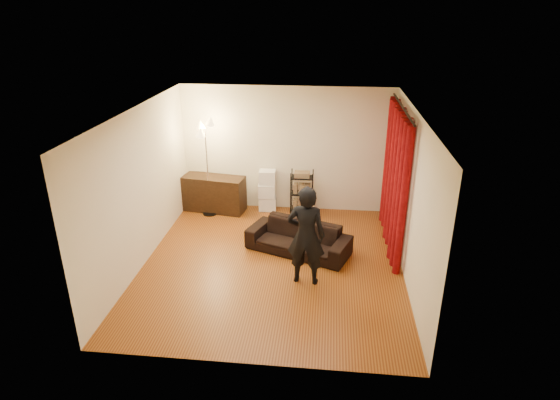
# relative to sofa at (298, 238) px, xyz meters

# --- Properties ---
(floor) EXTENTS (5.00, 5.00, 0.00)m
(floor) POSITION_rel_sofa_xyz_m (-0.42, -0.50, -0.27)
(floor) COLOR #914E19
(floor) RESTS_ON ground
(ceiling) EXTENTS (5.00, 5.00, 0.00)m
(ceiling) POSITION_rel_sofa_xyz_m (-0.42, -0.50, 2.43)
(ceiling) COLOR white
(ceiling) RESTS_ON ground
(wall_back) EXTENTS (5.00, 0.00, 5.00)m
(wall_back) POSITION_rel_sofa_xyz_m (-0.42, 2.00, 1.08)
(wall_back) COLOR #EEE4C6
(wall_back) RESTS_ON ground
(wall_front) EXTENTS (5.00, 0.00, 5.00)m
(wall_front) POSITION_rel_sofa_xyz_m (-0.42, -3.00, 1.08)
(wall_front) COLOR #EEE4C6
(wall_front) RESTS_ON ground
(wall_left) EXTENTS (0.00, 5.00, 5.00)m
(wall_left) POSITION_rel_sofa_xyz_m (-2.67, -0.50, 1.08)
(wall_left) COLOR #EEE4C6
(wall_left) RESTS_ON ground
(wall_right) EXTENTS (0.00, 5.00, 5.00)m
(wall_right) POSITION_rel_sofa_xyz_m (1.83, -0.50, 1.08)
(wall_right) COLOR #EEE4C6
(wall_right) RESTS_ON ground
(curtain_rod) EXTENTS (0.04, 2.65, 0.04)m
(curtain_rod) POSITION_rel_sofa_xyz_m (1.73, 0.63, 2.31)
(curtain_rod) COLOR black
(curtain_rod) RESTS_ON wall_right
(curtain) EXTENTS (0.22, 2.65, 2.55)m
(curtain) POSITION_rel_sofa_xyz_m (1.71, 0.63, 1.00)
(curtain) COLOR maroon
(curtain) RESTS_ON ground
(sofa) EXTENTS (2.01, 1.35, 0.55)m
(sofa) POSITION_rel_sofa_xyz_m (0.00, 0.00, 0.00)
(sofa) COLOR black
(sofa) RESTS_ON ground
(person) EXTENTS (0.65, 0.46, 1.68)m
(person) POSITION_rel_sofa_xyz_m (0.18, -0.99, 0.56)
(person) COLOR black
(person) RESTS_ON ground
(media_cabinet) EXTENTS (1.40, 0.70, 0.78)m
(media_cabinet) POSITION_rel_sofa_xyz_m (-1.98, 1.69, 0.12)
(media_cabinet) COLOR black
(media_cabinet) RESTS_ON ground
(storage_boxes) EXTENTS (0.38, 0.31, 0.93)m
(storage_boxes) POSITION_rel_sofa_xyz_m (-0.81, 1.81, 0.19)
(storage_boxes) COLOR white
(storage_boxes) RESTS_ON ground
(wire_shelf) EXTENTS (0.46, 0.32, 0.99)m
(wire_shelf) POSITION_rel_sofa_xyz_m (-0.05, 1.65, 0.22)
(wire_shelf) COLOR black
(wire_shelf) RESTS_ON ground
(floor_lamp) EXTENTS (0.46, 0.46, 2.07)m
(floor_lamp) POSITION_rel_sofa_xyz_m (-2.03, 1.46, 0.76)
(floor_lamp) COLOR silver
(floor_lamp) RESTS_ON ground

